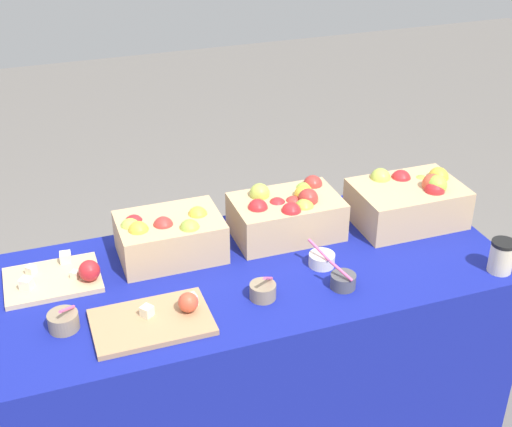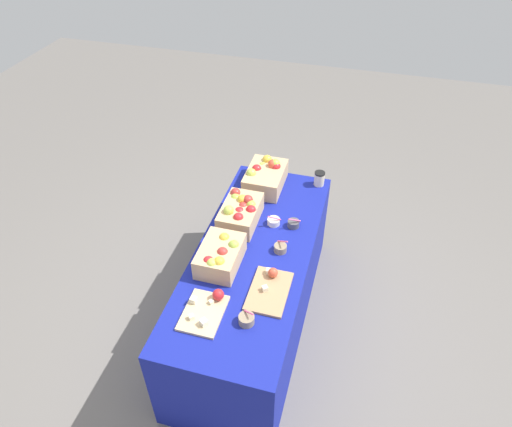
{
  "view_description": "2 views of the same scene",
  "coord_description": "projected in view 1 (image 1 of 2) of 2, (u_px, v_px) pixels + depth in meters",
  "views": [
    {
      "loc": [
        -0.59,
        -1.91,
        2.1
      ],
      "look_at": [
        0.1,
        0.05,
        0.92
      ],
      "focal_mm": 49.86,
      "sensor_mm": 36.0,
      "label": 1
    },
    {
      "loc": [
        -2.13,
        -0.61,
        2.94
      ],
      "look_at": [
        0.14,
        0.02,
        0.95
      ],
      "focal_mm": 32.52,
      "sensor_mm": 36.0,
      "label": 2
    }
  ],
  "objects": [
    {
      "name": "apple_crate_left",
      "position": [
        409.0,
        200.0,
        2.68
      ],
      "size": [
        0.4,
        0.28,
        0.21
      ],
      "color": "tan",
      "rests_on": "table"
    },
    {
      "name": "sample_bowl_extra",
      "position": [
        63.0,
        321.0,
        2.14
      ],
      "size": [
        0.09,
        0.09,
        0.1
      ],
      "color": "gray",
      "rests_on": "table"
    },
    {
      "name": "table",
      "position": [
        234.0,
        356.0,
        2.6
      ],
      "size": [
        1.9,
        0.76,
        0.74
      ],
      "primitive_type": "cube",
      "color": "navy",
      "rests_on": "ground_plane"
    },
    {
      "name": "coffee_cup",
      "position": [
        502.0,
        256.0,
        2.39
      ],
      "size": [
        0.08,
        0.08,
        0.12
      ],
      "color": "beige",
      "rests_on": "table"
    },
    {
      "name": "sample_bowl_far",
      "position": [
        322.0,
        259.0,
        2.44
      ],
      "size": [
        0.09,
        0.1,
        0.1
      ],
      "color": "silver",
      "rests_on": "table"
    },
    {
      "name": "cutting_board_front",
      "position": [
        157.0,
        319.0,
        2.17
      ],
      "size": [
        0.36,
        0.23,
        0.08
      ],
      "color": "tan",
      "rests_on": "table"
    },
    {
      "name": "apple_crate_right",
      "position": [
        169.0,
        236.0,
        2.47
      ],
      "size": [
        0.36,
        0.25,
        0.17
      ],
      "color": "tan",
      "rests_on": "table"
    },
    {
      "name": "sample_bowl_near",
      "position": [
        343.0,
        281.0,
        2.33
      ],
      "size": [
        0.08,
        0.09,
        0.1
      ],
      "color": "#4C4C51",
      "rests_on": "table"
    },
    {
      "name": "sample_bowl_mid",
      "position": [
        263.0,
        291.0,
        2.27
      ],
      "size": [
        0.09,
        0.09,
        0.11
      ],
      "color": "gray",
      "rests_on": "table"
    },
    {
      "name": "apple_crate_middle",
      "position": [
        287.0,
        213.0,
        2.59
      ],
      "size": [
        0.39,
        0.25,
        0.19
      ],
      "color": "tan",
      "rests_on": "table"
    },
    {
      "name": "cutting_board_back",
      "position": [
        59.0,
        277.0,
        2.35
      ],
      "size": [
        0.31,
        0.23,
        0.09
      ],
      "color": "#D1B284",
      "rests_on": "table"
    }
  ]
}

